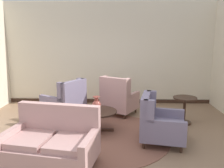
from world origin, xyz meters
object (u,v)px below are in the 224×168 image
Objects in this scene: settee at (52,143)px; porcelain_vase at (96,104)px; armchair_near_window at (118,99)px; coffee_table at (98,115)px; armchair_near_sideboard at (159,123)px; armchair_back_corner at (66,103)px; side_table at (184,108)px.

porcelain_vase is at bearing 77.93° from settee.
settee is at bearing 97.71° from armchair_near_window.
coffee_table is 0.76× the size of armchair_near_window.
armchair_back_corner is (-2.16, 1.35, 0.02)m from armchair_near_sideboard.
coffee_table is at bearing 78.62° from armchair_near_sideboard.
coffee_table is 0.24m from porcelain_vase.
side_table is (2.08, 0.58, 0.01)m from coffee_table.
settee is 2.84m from armchair_near_window.
armchair_back_corner is (-0.87, 0.83, -0.20)m from porcelain_vase.
side_table is (2.70, 2.02, 0.01)m from settee.
armchair_near_sideboard is at bearing 145.35° from armchair_near_window.
side_table is at bearing 115.72° from armchair_back_corner.
side_table is at bearing -25.19° from armchair_near_sideboard.
settee is 3.37m from side_table.
armchair_back_corner is at bearing 107.06° from settee.
side_table is (1.63, -0.61, -0.04)m from armchair_near_window.
armchair_near_sideboard is at bearing 88.50° from armchair_back_corner.
armchair_near_sideboard is (1.89, 0.92, 0.01)m from settee.
settee is 2.10m from armchair_near_sideboard.
coffee_table is 1.37m from armchair_near_sideboard.
armchair_back_corner is 1.39m from armchair_near_window.
side_table is at bearing 15.48° from coffee_table.
armchair_back_corner is (-0.27, 2.27, 0.03)m from settee.
settee is at bearing -112.31° from porcelain_vase.
armchair_back_corner is 1.07× the size of armchair_near_window.
armchair_back_corner is 2.98m from side_table.
armchair_near_window is at bearing 78.08° from settee.
armchair_near_window is (0.45, 1.19, 0.05)m from coffee_table.
armchair_back_corner reaches higher than armchair_near_sideboard.
side_table is at bearing -170.75° from armchair_near_window.
coffee_table is at bearing -164.52° from side_table.
armchair_near_window is at bearing 36.61° from armchair_near_sideboard.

